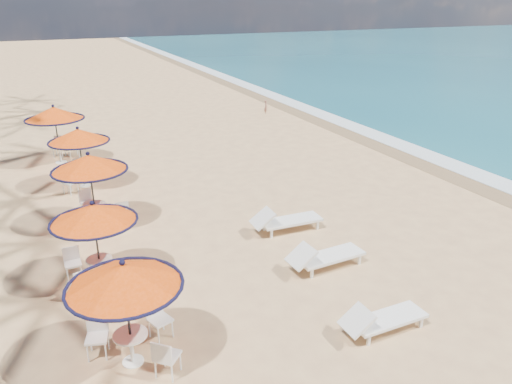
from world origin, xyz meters
TOP-DOWN VIEW (x-y plane):
  - ground at (0.00, 0.00)m, footprint 160.00×160.00m
  - foam_strip at (9.30, 10.00)m, footprint 1.20×140.00m
  - wetsand_band at (8.40, 10.00)m, footprint 1.40×140.00m
  - station_0 at (-5.09, 0.38)m, footprint 2.13×2.13m
  - station_1 at (-5.26, 3.57)m, footprint 2.04×2.04m
  - station_2 at (-4.89, 7.01)m, footprint 2.23×2.23m
  - station_3 at (-4.86, 10.59)m, footprint 2.15×2.15m
  - station_4 at (-5.34, 13.98)m, footprint 2.35×2.36m
  - lounger_near at (-0.25, -0.84)m, footprint 1.93×0.63m
  - lounger_mid at (0.04, 1.89)m, footprint 2.14×0.78m
  - lounger_far at (0.13, 4.23)m, footprint 2.16×0.73m
  - person at (6.45, 18.76)m, footprint 0.31×0.36m

SIDE VIEW (x-z plane):
  - ground at x=0.00m, z-range 0.00..0.00m
  - foam_strip at x=9.30m, z-range -0.02..0.02m
  - wetsand_band at x=8.40m, z-range -0.01..0.01m
  - lounger_near at x=-0.25m, z-range -0.02..0.67m
  - lounger_mid at x=0.04m, z-range -0.02..0.73m
  - lounger_far at x=0.13m, z-range -0.02..0.74m
  - person at x=6.45m, z-range 0.00..0.84m
  - station_1 at x=-5.26m, z-range 0.49..2.62m
  - station_0 at x=-5.09m, z-range 0.51..2.74m
  - station_3 at x=-4.86m, z-range 0.52..2.77m
  - station_2 at x=-4.89m, z-range 0.54..2.86m
  - station_4 at x=-5.34m, z-range 0.64..3.10m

